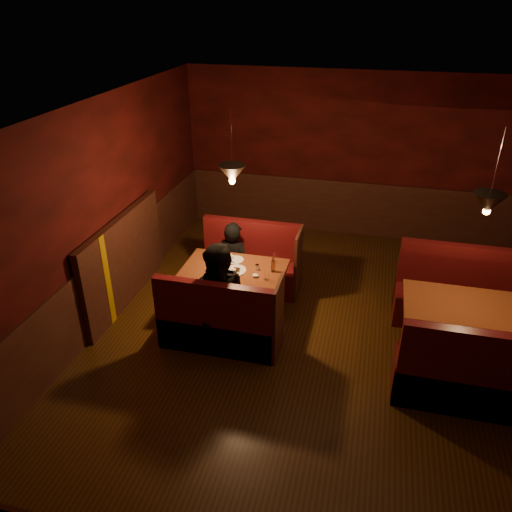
% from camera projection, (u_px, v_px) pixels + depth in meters
% --- Properties ---
extents(room, '(6.02, 7.02, 2.92)m').
position_uv_depth(room, '(307.00, 271.00, 5.98)').
color(room, '#3E1D0B').
rests_on(room, ground).
extents(main_table, '(1.37, 0.83, 0.96)m').
position_uv_depth(main_table, '(236.00, 278.00, 6.77)').
color(main_table, '#54220E').
rests_on(main_table, ground).
extents(main_bench_far, '(1.51, 0.54, 1.03)m').
position_uv_depth(main_bench_far, '(251.00, 267.00, 7.54)').
color(main_bench_far, '#4C0E0D').
rests_on(main_bench_far, ground).
extents(main_bench_near, '(1.51, 0.54, 1.03)m').
position_uv_depth(main_bench_near, '(220.00, 326.00, 6.21)').
color(main_bench_near, '#4C0E0D').
rests_on(main_bench_near, ground).
extents(second_table, '(1.37, 0.88, 0.77)m').
position_uv_depth(second_table, '(461.00, 319.00, 5.92)').
color(second_table, '#54220E').
rests_on(second_table, ground).
extents(second_bench_far, '(1.52, 0.57, 1.08)m').
position_uv_depth(second_bench_far, '(453.00, 299.00, 6.73)').
color(second_bench_far, '#4C0E0D').
rests_on(second_bench_far, ground).
extents(second_bench_near, '(1.52, 0.57, 1.08)m').
position_uv_depth(second_bench_near, '(468.00, 380.00, 5.32)').
color(second_bench_near, '#4C0E0D').
rests_on(second_bench_near, ground).
extents(diner_a, '(0.58, 0.43, 1.46)m').
position_uv_depth(diner_a, '(233.00, 246.00, 7.26)').
color(diner_a, black).
rests_on(diner_a, ground).
extents(diner_b, '(0.90, 0.73, 1.74)m').
position_uv_depth(diner_b, '(222.00, 285.00, 6.04)').
color(diner_b, black).
rests_on(diner_b, ground).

